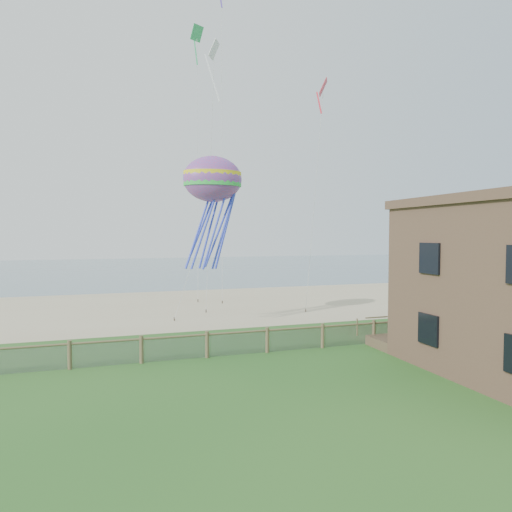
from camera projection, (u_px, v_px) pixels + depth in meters
name	position (u px, v px, depth m)	size (l,w,h in m)	color
ground	(322.00, 393.00, 16.67)	(160.00, 160.00, 0.00)	#22561D
sand_beach	(203.00, 305.00, 37.57)	(72.00, 20.00, 0.02)	tan
ocean	(153.00, 268.00, 79.37)	(160.00, 68.00, 0.02)	slate
chainlink_fence	(267.00, 342.00, 22.34)	(36.20, 0.20, 1.25)	brown
motel_deck	(493.00, 334.00, 25.42)	(15.00, 2.00, 0.50)	brown
picnic_table	(426.00, 347.00, 22.08)	(1.65, 1.24, 0.69)	brown
octopus_kite	(213.00, 210.00, 28.03)	(3.60, 2.54, 7.42)	#E7245B
kite_white	(214.00, 66.00, 29.21)	(1.14, 0.70, 3.23)	white
kite_red	(323.00, 94.00, 29.47)	(1.08, 0.70, 1.94)	red
kite_green	(197.00, 41.00, 34.19)	(1.13, 0.70, 2.37)	#2DAB61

